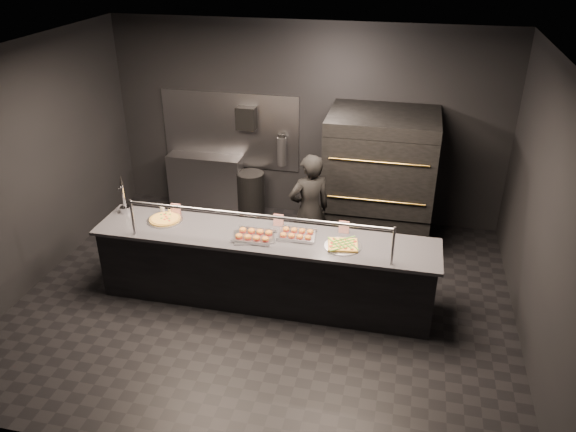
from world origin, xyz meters
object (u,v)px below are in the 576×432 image
object	(u,v)px
service_counter	(265,268)
towel_dispenser	(246,118)
slider_tray_b	(297,234)
fire_extinguisher	(282,151)
round_pizza	(165,219)
prep_shelf	(206,182)
worker	(309,211)
pizza_oven	(379,178)
slider_tray_a	(254,235)
beer_tap	(124,202)
square_pizza	(343,245)
trash_bin	(251,194)

from	to	relation	value
service_counter	towel_dispenser	bearing A→B (deg)	110.63
service_counter	slider_tray_b	xyz separation A→B (m)	(0.38, 0.07, 0.48)
fire_extinguisher	round_pizza	bearing A→B (deg)	-112.28
prep_shelf	worker	bearing A→B (deg)	-34.10
pizza_oven	slider_tray_a	size ratio (longest dim) A/B	3.51
prep_shelf	service_counter	bearing A→B (deg)	-55.41
round_pizza	service_counter	bearing A→B (deg)	-4.36
service_counter	prep_shelf	bearing A→B (deg)	124.59
fire_extinguisher	worker	bearing A→B (deg)	-63.32
pizza_oven	slider_tray_b	bearing A→B (deg)	-114.09
round_pizza	worker	distance (m)	1.88
pizza_oven	worker	xyz separation A→B (m)	(-0.84, -0.90, -0.17)
beer_tap	square_pizza	distance (m)	2.83
round_pizza	worker	size ratio (longest dim) A/B	0.28
service_counter	slider_tray_a	world-z (taller)	service_counter
worker	slider_tray_a	bearing A→B (deg)	34.20
beer_tap	slider_tray_b	size ratio (longest dim) A/B	1.12
trash_bin	worker	world-z (taller)	worker
round_pizza	worker	world-z (taller)	worker
pizza_oven	slider_tray_a	world-z (taller)	pizza_oven
pizza_oven	towel_dispenser	size ratio (longest dim) A/B	5.46
round_pizza	slider_tray_b	bearing A→B (deg)	-1.02
fire_extinguisher	round_pizza	distance (m)	2.49
slider_tray_a	slider_tray_b	world-z (taller)	slider_tray_a
pizza_oven	round_pizza	distance (m)	3.08
beer_tap	fire_extinguisher	bearing A→B (deg)	55.36
slider_tray_a	trash_bin	xyz separation A→B (m)	(-0.72, 2.30, -0.59)
service_counter	worker	distance (m)	1.11
beer_tap	round_pizza	xyz separation A→B (m)	(0.58, -0.10, -0.13)
service_counter	prep_shelf	xyz separation A→B (m)	(-1.60, 2.32, -0.01)
slider_tray_b	trash_bin	xyz separation A→B (m)	(-1.20, 2.15, -0.59)
service_counter	pizza_oven	xyz separation A→B (m)	(1.20, 1.90, 0.50)
trash_bin	slider_tray_b	bearing A→B (deg)	-60.87
slider_tray_a	square_pizza	bearing A→B (deg)	1.22
prep_shelf	round_pizza	size ratio (longest dim) A/B	2.72
pizza_oven	square_pizza	size ratio (longest dim) A/B	4.50
fire_extinguisher	beer_tap	size ratio (longest dim) A/B	0.98
prep_shelf	slider_tray_a	bearing A→B (deg)	-57.95
prep_shelf	slider_tray_a	world-z (taller)	slider_tray_a
fire_extinguisher	round_pizza	xyz separation A→B (m)	(-0.94, -2.30, -0.12)
fire_extinguisher	slider_tray_a	world-z (taller)	fire_extinguisher
pizza_oven	beer_tap	bearing A→B (deg)	-150.98
slider_tray_a	towel_dispenser	bearing A→B (deg)	107.97
pizza_oven	slider_tray_b	size ratio (longest dim) A/B	4.18
service_counter	slider_tray_b	world-z (taller)	service_counter
prep_shelf	fire_extinguisher	xyz separation A→B (m)	(1.25, 0.08, 0.61)
prep_shelf	slider_tray_b	distance (m)	3.04
slider_tray_b	service_counter	bearing A→B (deg)	-169.75
pizza_oven	slider_tray_b	xyz separation A→B (m)	(-0.82, -1.83, -0.02)
service_counter	slider_tray_b	bearing A→B (deg)	10.25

